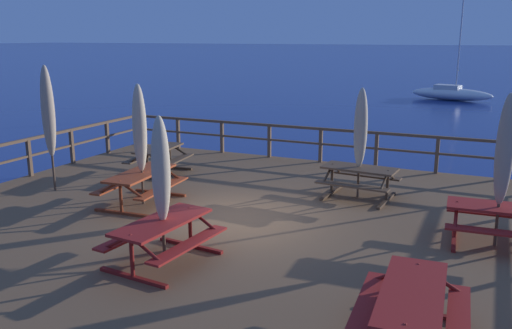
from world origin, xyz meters
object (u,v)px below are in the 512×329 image
(picnic_table_mid_centre, at_px, (411,305))
(patio_umbrella_tall_mid_left, at_px, (361,129))
(picnic_table_front_left, at_px, (159,155))
(patio_umbrella_short_mid, at_px, (140,129))
(picnic_table_mid_right, at_px, (163,232))
(patio_umbrella_short_back, at_px, (505,151))
(patio_umbrella_tall_back_right, at_px, (161,170))
(picnic_table_front_right, at_px, (141,181))
(sailboat_distant, at_px, (451,93))
(picnic_table_mid_left, at_px, (359,176))
(picnic_table_back_right, at_px, (493,217))
(patio_umbrella_tall_front, at_px, (48,112))

(picnic_table_mid_centre, distance_m, patio_umbrella_tall_mid_left, 6.60)
(picnic_table_front_left, height_order, patio_umbrella_tall_mid_left, patio_umbrella_tall_mid_left)
(picnic_table_mid_centre, relative_size, patio_umbrella_short_mid, 0.76)
(picnic_table_mid_right, bearing_deg, patio_umbrella_short_back, 31.08)
(picnic_table_mid_right, relative_size, patio_umbrella_tall_back_right, 0.80)
(picnic_table_front_right, distance_m, sailboat_distant, 33.05)
(patio_umbrella_tall_mid_left, distance_m, patio_umbrella_short_back, 3.72)
(picnic_table_mid_centre, bearing_deg, patio_umbrella_short_back, 76.82)
(picnic_table_mid_left, height_order, patio_umbrella_short_mid, patio_umbrella_short_mid)
(picnic_table_front_left, bearing_deg, sailboat_distant, 79.60)
(picnic_table_back_right, height_order, patio_umbrella_tall_front, patio_umbrella_tall_front)
(sailboat_distant, bearing_deg, picnic_table_mid_left, -89.56)
(patio_umbrella_tall_front, relative_size, patio_umbrella_short_back, 1.10)
(picnic_table_mid_right, xyz_separation_m, picnic_table_mid_centre, (4.30, -0.91, 0.00))
(picnic_table_front_right, distance_m, patio_umbrella_tall_front, 3.06)
(picnic_table_mid_centre, bearing_deg, picnic_table_front_right, 152.04)
(sailboat_distant, bearing_deg, picnic_table_front_right, -97.48)
(picnic_table_front_right, relative_size, picnic_table_back_right, 1.21)
(picnic_table_mid_centre, height_order, patio_umbrella_short_mid, patio_umbrella_short_mid)
(picnic_table_front_right, xyz_separation_m, patio_umbrella_tall_mid_left, (4.50, 2.61, 1.14))
(picnic_table_mid_left, height_order, picnic_table_front_left, same)
(patio_umbrella_short_back, bearing_deg, picnic_table_front_right, -175.82)
(picnic_table_mid_right, distance_m, picnic_table_front_left, 6.29)
(patio_umbrella_tall_back_right, relative_size, patio_umbrella_tall_mid_left, 0.96)
(patio_umbrella_tall_front, distance_m, patio_umbrella_short_back, 10.32)
(picnic_table_mid_right, bearing_deg, picnic_table_mid_left, 66.99)
(patio_umbrella_short_mid, xyz_separation_m, patio_umbrella_short_back, (7.57, 0.56, 0.04))
(picnic_table_mid_centre, height_order, patio_umbrella_tall_front, patio_umbrella_tall_front)
(picnic_table_mid_left, xyz_separation_m, picnic_table_back_right, (3.01, -1.94, -0.00))
(patio_umbrella_tall_mid_left, bearing_deg, picnic_table_mid_left, -62.34)
(patio_umbrella_short_mid, relative_size, patio_umbrella_tall_mid_left, 1.05)
(picnic_table_front_left, distance_m, patio_umbrella_tall_front, 3.28)
(patio_umbrella_short_back, relative_size, sailboat_distant, 0.37)
(patio_umbrella_short_mid, bearing_deg, patio_umbrella_tall_front, 179.73)
(picnic_table_mid_left, bearing_deg, picnic_table_back_right, -32.77)
(picnic_table_front_right, bearing_deg, patio_umbrella_short_back, 4.18)
(picnic_table_front_right, distance_m, picnic_table_mid_centre, 7.53)
(picnic_table_mid_right, xyz_separation_m, picnic_table_back_right, (5.20, 3.22, -0.01))
(picnic_table_front_left, xyz_separation_m, patio_umbrella_tall_back_right, (3.56, -5.11, 1.08))
(picnic_table_front_right, distance_m, picnic_table_back_right, 7.57)
(picnic_table_back_right, distance_m, patio_umbrella_tall_back_right, 6.20)
(sailboat_distant, bearing_deg, picnic_table_front_left, -100.40)
(picnic_table_front_right, bearing_deg, picnic_table_front_left, 115.91)
(patio_umbrella_short_back, distance_m, sailboat_distant, 32.44)
(picnic_table_mid_left, xyz_separation_m, patio_umbrella_short_mid, (-4.50, -2.55, 1.23))
(picnic_table_front_left, relative_size, picnic_table_mid_centre, 0.85)
(picnic_table_mid_right, distance_m, patio_umbrella_tall_back_right, 1.08)
(picnic_table_mid_right, height_order, patio_umbrella_tall_front, patio_umbrella_tall_front)
(picnic_table_mid_left, bearing_deg, picnic_table_mid_centre, -70.80)
(patio_umbrella_tall_back_right, xyz_separation_m, sailboat_distant, (1.98, 35.31, -1.97))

